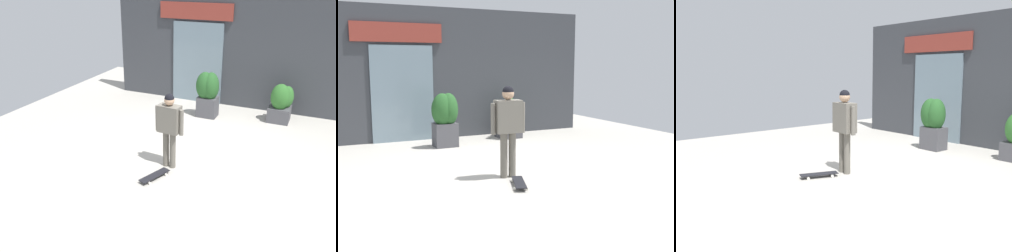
{
  "view_description": "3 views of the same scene",
  "coord_description": "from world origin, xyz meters",
  "views": [
    {
      "loc": [
        2.48,
        -7.45,
        3.91
      ],
      "look_at": [
        -0.37,
        -1.13,
        0.94
      ],
      "focal_mm": 38.96,
      "sensor_mm": 36.0,
      "label": 1
    },
    {
      "loc": [
        -3.5,
        -7.74,
        2.06
      ],
      "look_at": [
        -0.37,
        -1.13,
        0.94
      ],
      "focal_mm": 44.66,
      "sensor_mm": 36.0,
      "label": 2
    },
    {
      "loc": [
        4.95,
        -5.55,
        1.99
      ],
      "look_at": [
        -0.37,
        -1.13,
        0.94
      ],
      "focal_mm": 38.22,
      "sensor_mm": 36.0,
      "label": 3
    }
  ],
  "objects": [
    {
      "name": "building_facade",
      "position": [
        -0.05,
        3.29,
        1.74
      ],
      "size": [
        8.01,
        0.31,
        3.49
      ],
      "color": "#383A3F",
      "rests_on": "ground_plane"
    },
    {
      "name": "skateboard",
      "position": [
        -0.41,
        -1.71,
        0.06
      ],
      "size": [
        0.42,
        0.74,
        0.08
      ],
      "rotation": [
        0.0,
        0.0,
        -1.92
      ],
      "color": "black",
      "rests_on": "ground_plane"
    },
    {
      "name": "skateboarder",
      "position": [
        -0.34,
        -1.14,
        1.01
      ],
      "size": [
        0.64,
        0.29,
        1.64
      ],
      "rotation": [
        0.0,
        0.0,
        -1.64
      ],
      "color": "#666056",
      "rests_on": "ground_plane"
    },
    {
      "name": "ground_plane",
      "position": [
        0.0,
        0.0,
        0.0
      ],
      "size": [
        12.0,
        12.0,
        0.0
      ],
      "primitive_type": "plane",
      "color": "#B2ADA3"
    },
    {
      "name": "planter_box_right",
      "position": [
        -0.54,
        1.98,
        0.74
      ],
      "size": [
        0.66,
        0.5,
        1.32
      ],
      "color": "#47474C",
      "rests_on": "ground_plane"
    },
    {
      "name": "planter_box_left",
      "position": [
        1.44,
        2.49,
        0.54
      ],
      "size": [
        0.61,
        0.74,
        1.1
      ],
      "color": "#47474C",
      "rests_on": "ground_plane"
    }
  ]
}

